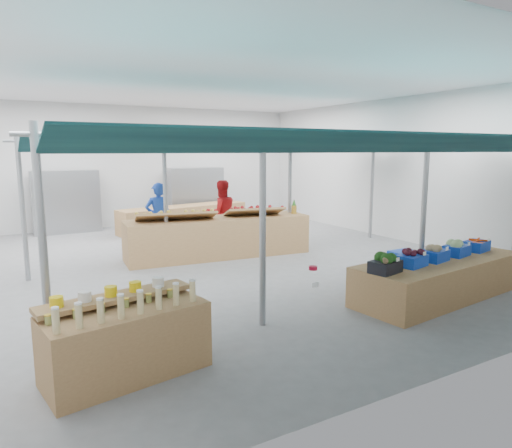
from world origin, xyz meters
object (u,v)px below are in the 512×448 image
object	(u,v)px
veg_counter	(439,278)
crate_stack	(403,267)
vendor_left	(159,218)
vendor_right	(221,213)
fruit_counter	(219,237)
bottle_shelf	(125,338)

from	to	relation	value
veg_counter	crate_stack	xyz separation A→B (m)	(0.13, 0.99, -0.03)
vendor_left	vendor_right	distance (m)	1.80
crate_stack	vendor_right	xyz separation A→B (m)	(-1.67, 5.07, 0.60)
fruit_counter	crate_stack	world-z (taller)	fruit_counter
fruit_counter	crate_stack	distance (m)	4.58
veg_counter	vendor_right	xyz separation A→B (m)	(-1.54, 6.06, 0.57)
bottle_shelf	veg_counter	bearing A→B (deg)	-7.87
bottle_shelf	crate_stack	size ratio (longest dim) A/B	3.01
veg_counter	vendor_left	size ratio (longest dim) A/B	1.97
crate_stack	vendor_left	world-z (taller)	vendor_left
crate_stack	vendor_right	size ratio (longest dim) A/B	0.35
bottle_shelf	veg_counter	world-z (taller)	bottle_shelf
vendor_left	veg_counter	bearing A→B (deg)	124.75
bottle_shelf	vendor_right	distance (m)	7.48
fruit_counter	vendor_right	size ratio (longest dim) A/B	2.50
vendor_left	vendor_right	bearing A→B (deg)	-174.13
vendor_left	crate_stack	bearing A→B (deg)	130.26
fruit_counter	vendor_left	xyz separation A→B (m)	(-1.20, 1.10, 0.43)
veg_counter	vendor_left	distance (m)	6.94
crate_stack	vendor_left	xyz separation A→B (m)	(-3.47, 5.07, 0.60)
veg_counter	fruit_counter	distance (m)	5.40
vendor_left	vendor_right	size ratio (longest dim) A/B	1.00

